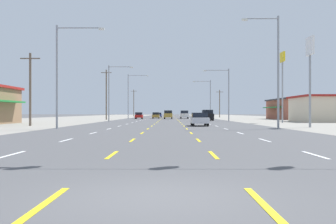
{
  "coord_description": "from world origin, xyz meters",
  "views": [
    {
      "loc": [
        0.27,
        -7.04,
        1.46
      ],
      "look_at": [
        -0.02,
        42.36,
        1.54
      ],
      "focal_mm": 43.56,
      "sensor_mm": 36.0,
      "label": 1
    }
  ],
  "objects_px": {
    "hatchback_far_left_midfar": "(139,116)",
    "streetlight_left_row_0": "(62,68)",
    "streetlight_right_row_1": "(226,90)",
    "hatchback_inner_left_farther": "(156,115)",
    "pole_sign_right_row_2": "(282,71)",
    "suv_far_right_near": "(207,115)",
    "streetlight_left_row_1": "(111,89)",
    "suv_center_turn_mid": "(168,115)",
    "suv_inner_right_far": "(184,114)",
    "sedan_inner_right_nearest": "(199,119)",
    "streetlight_left_row_2": "(130,93)",
    "streetlight_right_row_2": "(208,96)",
    "pole_sign_right_row_1": "(310,59)",
    "streetlight_right_row_0": "(275,65)",
    "hatchback_center_turn_distant_a": "(169,115)",
    "sedan_inner_left_farthest": "(159,115)"
  },
  "relations": [
    {
      "from": "hatchback_center_turn_distant_a",
      "to": "streetlight_left_row_0",
      "type": "bearing_deg",
      "value": -95.88
    },
    {
      "from": "hatchback_far_left_midfar",
      "to": "streetlight_left_row_2",
      "type": "distance_m",
      "value": 7.51
    },
    {
      "from": "suv_inner_right_far",
      "to": "pole_sign_right_row_1",
      "type": "height_order",
      "value": "pole_sign_right_row_1"
    },
    {
      "from": "hatchback_inner_left_farther",
      "to": "streetlight_left_row_2",
      "type": "relative_size",
      "value": 0.36
    },
    {
      "from": "sedan_inner_right_nearest",
      "to": "hatchback_inner_left_farther",
      "type": "xyz_separation_m",
      "value": [
        -6.79,
        56.23,
        0.03
      ]
    },
    {
      "from": "suv_far_right_near",
      "to": "streetlight_left_row_1",
      "type": "distance_m",
      "value": 18.39
    },
    {
      "from": "hatchback_far_left_midfar",
      "to": "streetlight_left_row_2",
      "type": "xyz_separation_m",
      "value": [
        -2.48,
        4.37,
        5.59
      ]
    },
    {
      "from": "streetlight_left_row_1",
      "to": "streetlight_right_row_2",
      "type": "height_order",
      "value": "streetlight_left_row_1"
    },
    {
      "from": "streetlight_right_row_0",
      "to": "streetlight_right_row_2",
      "type": "height_order",
      "value": "streetlight_right_row_0"
    },
    {
      "from": "streetlight_left_row_0",
      "to": "streetlight_right_row_0",
      "type": "xyz_separation_m",
      "value": [
        19.53,
        0.0,
        0.31
      ]
    },
    {
      "from": "sedan_inner_right_nearest",
      "to": "hatchback_far_left_midfar",
      "type": "relative_size",
      "value": 1.15
    },
    {
      "from": "sedan_inner_right_nearest",
      "to": "streetlight_left_row_0",
      "type": "xyz_separation_m",
      "value": [
        -13.15,
        -7.48,
        4.8
      ]
    },
    {
      "from": "hatchback_center_turn_distant_a",
      "to": "pole_sign_right_row_1",
      "type": "height_order",
      "value": "pole_sign_right_row_1"
    },
    {
      "from": "suv_center_turn_mid",
      "to": "suv_inner_right_far",
      "type": "bearing_deg",
      "value": 55.04
    },
    {
      "from": "streetlight_right_row_1",
      "to": "hatchback_inner_left_farther",
      "type": "bearing_deg",
      "value": 111.96
    },
    {
      "from": "hatchback_inner_left_farther",
      "to": "pole_sign_right_row_2",
      "type": "relative_size",
      "value": 0.38
    },
    {
      "from": "streetlight_left_row_1",
      "to": "streetlight_left_row_2",
      "type": "bearing_deg",
      "value": 89.83
    },
    {
      "from": "streetlight_left_row_1",
      "to": "hatchback_inner_left_farther",
      "type": "bearing_deg",
      "value": 78.76
    },
    {
      "from": "hatchback_far_left_midfar",
      "to": "pole_sign_right_row_2",
      "type": "bearing_deg",
      "value": -57.85
    },
    {
      "from": "pole_sign_right_row_1",
      "to": "streetlight_left_row_1",
      "type": "bearing_deg",
      "value": 130.05
    },
    {
      "from": "suv_far_right_near",
      "to": "hatchback_inner_left_farther",
      "type": "relative_size",
      "value": 1.26
    },
    {
      "from": "hatchback_far_left_midfar",
      "to": "streetlight_right_row_1",
      "type": "bearing_deg",
      "value": -58.27
    },
    {
      "from": "suv_center_turn_mid",
      "to": "streetlight_right_row_0",
      "type": "distance_m",
      "value": 58.66
    },
    {
      "from": "streetlight_right_row_2",
      "to": "streetlight_right_row_0",
      "type": "bearing_deg",
      "value": -89.85
    },
    {
      "from": "suv_center_turn_mid",
      "to": "pole_sign_right_row_1",
      "type": "bearing_deg",
      "value": -75.21
    },
    {
      "from": "hatchback_center_turn_distant_a",
      "to": "suv_inner_right_far",
      "type": "bearing_deg",
      "value": -82.57
    },
    {
      "from": "hatchback_inner_left_farther",
      "to": "streetlight_left_row_2",
      "type": "xyz_separation_m",
      "value": [
        -6.31,
        -0.64,
        5.59
      ]
    },
    {
      "from": "pole_sign_right_row_2",
      "to": "streetlight_right_row_2",
      "type": "bearing_deg",
      "value": 99.11
    },
    {
      "from": "pole_sign_right_row_2",
      "to": "streetlight_right_row_2",
      "type": "height_order",
      "value": "pole_sign_right_row_2"
    },
    {
      "from": "sedan_inner_right_nearest",
      "to": "hatchback_inner_left_farther",
      "type": "bearing_deg",
      "value": 96.89
    },
    {
      "from": "hatchback_far_left_midfar",
      "to": "streetlight_right_row_0",
      "type": "xyz_separation_m",
      "value": [
        17.0,
        -58.7,
        5.08
      ]
    },
    {
      "from": "suv_far_right_near",
      "to": "streetlight_left_row_0",
      "type": "distance_m",
      "value": 41.34
    },
    {
      "from": "suv_far_right_near",
      "to": "hatchback_inner_left_farther",
      "type": "distance_m",
      "value": 28.18
    },
    {
      "from": "streetlight_right_row_0",
      "to": "hatchback_inner_left_farther",
      "type": "bearing_deg",
      "value": 101.68
    },
    {
      "from": "streetlight_right_row_0",
      "to": "streetlight_left_row_1",
      "type": "xyz_separation_m",
      "value": [
        -19.57,
        31.53,
        -0.35
      ]
    },
    {
      "from": "sedan_inner_right_nearest",
      "to": "streetlight_right_row_2",
      "type": "distance_m",
      "value": 56.13
    },
    {
      "from": "hatchback_far_left_midfar",
      "to": "streetlight_left_row_0",
      "type": "xyz_separation_m",
      "value": [
        -2.53,
        -58.7,
        4.77
      ]
    },
    {
      "from": "suv_center_turn_mid",
      "to": "streetlight_left_row_1",
      "type": "relative_size",
      "value": 0.52
    },
    {
      "from": "streetlight_left_row_1",
      "to": "streetlight_right_row_2",
      "type": "distance_m",
      "value": 37.02
    },
    {
      "from": "hatchback_inner_left_farther",
      "to": "sedan_inner_left_farthest",
      "type": "xyz_separation_m",
      "value": [
        0.05,
        21.92,
        -0.03
      ]
    },
    {
      "from": "hatchback_far_left_midfar",
      "to": "hatchback_inner_left_farther",
      "type": "height_order",
      "value": "same"
    },
    {
      "from": "hatchback_inner_left_farther",
      "to": "streetlight_right_row_2",
      "type": "bearing_deg",
      "value": -2.84
    },
    {
      "from": "sedan_inner_right_nearest",
      "to": "streetlight_left_row_2",
      "type": "height_order",
      "value": "streetlight_left_row_2"
    },
    {
      "from": "sedan_inner_left_farthest",
      "to": "pole_sign_right_row_1",
      "type": "xyz_separation_m",
      "value": [
        17.4,
        -82.47,
        6.03
      ]
    },
    {
      "from": "streetlight_right_row_0",
      "to": "streetlight_right_row_1",
      "type": "height_order",
      "value": "streetlight_right_row_0"
    },
    {
      "from": "pole_sign_right_row_2",
      "to": "streetlight_right_row_2",
      "type": "xyz_separation_m",
      "value": [
        -6.7,
        41.81,
        -1.98
      ]
    },
    {
      "from": "streetlight_left_row_0",
      "to": "streetlight_left_row_2",
      "type": "distance_m",
      "value": 63.07
    },
    {
      "from": "suv_far_right_near",
      "to": "pole_sign_right_row_1",
      "type": "distance_m",
      "value": 35.55
    },
    {
      "from": "sedan_inner_right_nearest",
      "to": "hatchback_center_turn_distant_a",
      "type": "xyz_separation_m",
      "value": [
        -3.59,
        85.22,
        0.03
      ]
    },
    {
      "from": "sedan_inner_right_nearest",
      "to": "streetlight_right_row_2",
      "type": "height_order",
      "value": "streetlight_right_row_2"
    }
  ]
}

